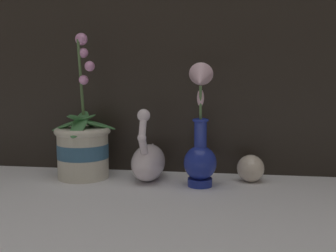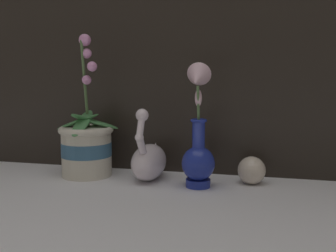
{
  "view_description": "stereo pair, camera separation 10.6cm",
  "coord_description": "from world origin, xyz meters",
  "px_view_note": "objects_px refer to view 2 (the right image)",
  "views": [
    {
      "loc": [
        0.17,
        -0.93,
        0.28
      ],
      "look_at": [
        0.02,
        0.11,
        0.15
      ],
      "focal_mm": 42.0,
      "sensor_mm": 36.0,
      "label": 1
    },
    {
      "loc": [
        0.28,
        -0.91,
        0.28
      ],
      "look_at": [
        0.02,
        0.11,
        0.15
      ],
      "focal_mm": 42.0,
      "sensor_mm": 36.0,
      "label": 2
    }
  ],
  "objects_px": {
    "swan_figurine": "(149,160)",
    "blue_vase": "(198,144)",
    "orchid_potted_plant": "(87,145)",
    "glass_sphere": "(252,170)"
  },
  "relations": [
    {
      "from": "orchid_potted_plant",
      "to": "blue_vase",
      "type": "xyz_separation_m",
      "value": [
        0.33,
        -0.05,
        0.02
      ]
    },
    {
      "from": "swan_figurine",
      "to": "blue_vase",
      "type": "relative_size",
      "value": 0.63
    },
    {
      "from": "blue_vase",
      "to": "glass_sphere",
      "type": "relative_size",
      "value": 4.31
    },
    {
      "from": "blue_vase",
      "to": "glass_sphere",
      "type": "height_order",
      "value": "blue_vase"
    },
    {
      "from": "swan_figurine",
      "to": "blue_vase",
      "type": "xyz_separation_m",
      "value": [
        0.15,
        -0.05,
        0.06
      ]
    },
    {
      "from": "orchid_potted_plant",
      "to": "glass_sphere",
      "type": "distance_m",
      "value": 0.47
    },
    {
      "from": "swan_figurine",
      "to": "blue_vase",
      "type": "bearing_deg",
      "value": -18.04
    },
    {
      "from": "orchid_potted_plant",
      "to": "glass_sphere",
      "type": "xyz_separation_m",
      "value": [
        0.47,
        0.02,
        -0.05
      ]
    },
    {
      "from": "blue_vase",
      "to": "orchid_potted_plant",
      "type": "bearing_deg",
      "value": 171.92
    },
    {
      "from": "blue_vase",
      "to": "glass_sphere",
      "type": "distance_m",
      "value": 0.17
    }
  ]
}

